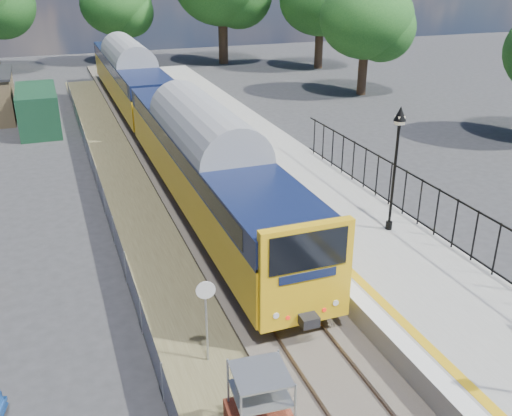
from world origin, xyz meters
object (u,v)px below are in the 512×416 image
train (157,105)px  victorian_lamp_north (398,140)px  speed_sign (206,309)px  brick_plinth (260,414)px

train → victorian_lamp_north: bearing=-72.0°
train → speed_sign: bearing=-97.8°
brick_plinth → speed_sign: 3.40m
speed_sign → victorian_lamp_north: bearing=34.1°
victorian_lamp_north → train: victorian_lamp_north is taller
train → speed_sign: 20.42m
victorian_lamp_north → speed_sign: bearing=-154.1°
victorian_lamp_north → train: size_ratio=0.11×
victorian_lamp_north → speed_sign: victorian_lamp_north is taller
train → brick_plinth: train is taller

